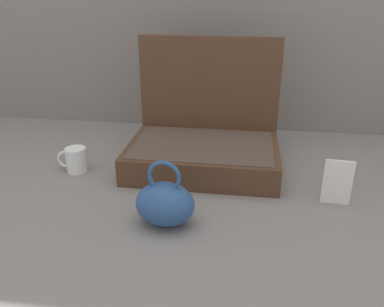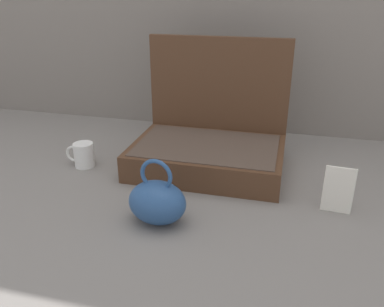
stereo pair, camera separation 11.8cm
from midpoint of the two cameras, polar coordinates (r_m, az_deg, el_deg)
The scene contains 5 objects.
ground_plane at distance 1.25m, azimuth -3.37°, elevation -4.54°, with size 6.00×6.00×0.00m, color slate.
open_suitcase at distance 1.35m, azimuth -0.69°, elevation 1.77°, with size 0.50×0.36×0.42m.
teal_pouch_handbag at distance 1.04m, azimuth -7.22°, elevation -7.23°, with size 0.17×0.14×0.18m.
coffee_mug at distance 1.39m, azimuth -18.86°, elevation -0.92°, with size 0.10×0.07×0.08m.
info_card_left at distance 1.17m, azimuth 17.65°, elevation -4.08°, with size 0.08×0.01×0.14m, color white.
Camera 1 is at (0.17, -1.09, 0.59)m, focal length 36.83 mm.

